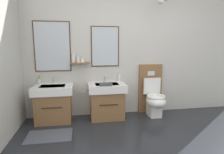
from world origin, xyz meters
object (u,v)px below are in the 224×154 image
vanity_sink_left (54,102)px  toilet (153,96)px  toothbrush_cup (39,81)px  folded_hand_towel (106,84)px  soap_dispenser (119,78)px  vanity_sink_right (107,100)px

vanity_sink_left → toilet: size_ratio=0.70×
toilet → toothbrush_cup: 2.21m
toilet → folded_hand_towel: size_ratio=4.55×
toothbrush_cup → toilet: bearing=-4.2°
vanity_sink_left → soap_dispenser: size_ratio=3.92×
soap_dispenser → toilet: bearing=-14.7°
toilet → toothbrush_cup: (-2.18, 0.16, 0.35)m
toothbrush_cup → folded_hand_towel: bearing=-15.3°
vanity_sink_left → soap_dispenser: 1.33m
toothbrush_cup → folded_hand_towel: size_ratio=0.90×
toothbrush_cup → soap_dispenser: size_ratio=1.12×
vanity_sink_right → soap_dispenser: 0.51m
toothbrush_cup → folded_hand_towel: toothbrush_cup is taller
vanity_sink_right → soap_dispenser: size_ratio=3.92×
soap_dispenser → folded_hand_towel: bearing=-133.2°
vanity_sink_right → toothbrush_cup: 1.31m
folded_hand_towel → soap_dispenser: bearing=46.8°
toothbrush_cup → folded_hand_towel: (1.20, -0.33, -0.03)m
toilet → soap_dispenser: size_ratio=5.65×
vanity_sink_right → toilet: bearing=0.8°
toilet → soap_dispenser: toilet is taller
toilet → vanity_sink_left: bearing=-179.6°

